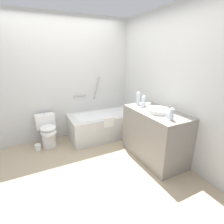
# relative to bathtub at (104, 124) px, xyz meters

# --- Properties ---
(ground_plane) EXTENTS (3.98, 3.98, 0.00)m
(ground_plane) POSITION_rel_bathtub_xyz_m (-0.71, -0.93, -0.28)
(ground_plane) COLOR tan
(wall_back_tiled) EXTENTS (3.38, 0.10, 2.56)m
(wall_back_tiled) POSITION_rel_bathtub_xyz_m (-0.71, 0.43, 1.00)
(wall_back_tiled) COLOR silver
(wall_back_tiled) RESTS_ON ground_plane
(wall_right_mirror) EXTENTS (0.10, 3.02, 2.56)m
(wall_right_mirror) POSITION_rel_bathtub_xyz_m (0.83, -0.93, 1.00)
(wall_right_mirror) COLOR silver
(wall_right_mirror) RESTS_ON ground_plane
(bathtub) EXTENTS (1.50, 0.77, 1.31)m
(bathtub) POSITION_rel_bathtub_xyz_m (0.00, 0.00, 0.00)
(bathtub) COLOR silver
(bathtub) RESTS_ON ground_plane
(toilet) EXTENTS (0.39, 0.55, 0.65)m
(toilet) POSITION_rel_bathtub_xyz_m (-1.19, 0.08, 0.05)
(toilet) COLOR white
(toilet) RESTS_ON ground_plane
(vanity_counter) EXTENTS (0.62, 1.17, 0.88)m
(vanity_counter) POSITION_rel_bathtub_xyz_m (0.47, -1.19, 0.16)
(vanity_counter) COLOR gray
(vanity_counter) RESTS_ON ground_plane
(sink_basin) EXTENTS (0.36, 0.36, 0.07)m
(sink_basin) POSITION_rel_bathtub_xyz_m (0.44, -1.26, 0.63)
(sink_basin) COLOR white
(sink_basin) RESTS_ON vanity_counter
(sink_faucet) EXTENTS (0.13, 0.15, 0.08)m
(sink_faucet) POSITION_rel_bathtub_xyz_m (0.65, -1.26, 0.64)
(sink_faucet) COLOR silver
(sink_faucet) RESTS_ON vanity_counter
(water_bottle_0) EXTENTS (0.07, 0.07, 0.19)m
(water_bottle_0) POSITION_rel_bathtub_xyz_m (0.37, -1.61, 0.69)
(water_bottle_0) COLOR silver
(water_bottle_0) RESTS_ON vanity_counter
(water_bottle_1) EXTENTS (0.07, 0.07, 0.24)m
(water_bottle_1) POSITION_rel_bathtub_xyz_m (0.41, -0.71, 0.72)
(water_bottle_1) COLOR silver
(water_bottle_1) RESTS_ON vanity_counter
(water_bottle_2) EXTENTS (0.07, 0.07, 0.20)m
(water_bottle_2) POSITION_rel_bathtub_xyz_m (0.45, -0.83, 0.69)
(water_bottle_2) COLOR silver
(water_bottle_2) RESTS_ON vanity_counter
(drinking_glass_0) EXTENTS (0.08, 0.08, 0.10)m
(drinking_glass_0) POSITION_rel_bathtub_xyz_m (0.45, -0.98, 0.65)
(drinking_glass_0) COLOR white
(drinking_glass_0) RESTS_ON vanity_counter
(drinking_glass_1) EXTENTS (0.08, 0.08, 0.08)m
(drinking_glass_1) POSITION_rel_bathtub_xyz_m (0.43, -1.49, 0.64)
(drinking_glass_1) COLOR white
(drinking_glass_1) RESTS_ON vanity_counter
(drinking_glass_2) EXTENTS (0.07, 0.07, 0.08)m
(drinking_glass_2) POSITION_rel_bathtub_xyz_m (0.39, -0.88, 0.64)
(drinking_glass_2) COLOR white
(drinking_glass_2) RESTS_ON vanity_counter
(toilet_paper_roll) EXTENTS (0.11, 0.11, 0.13)m
(toilet_paper_roll) POSITION_rel_bathtub_xyz_m (-1.41, -0.02, -0.22)
(toilet_paper_roll) COLOR white
(toilet_paper_roll) RESTS_ON ground_plane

